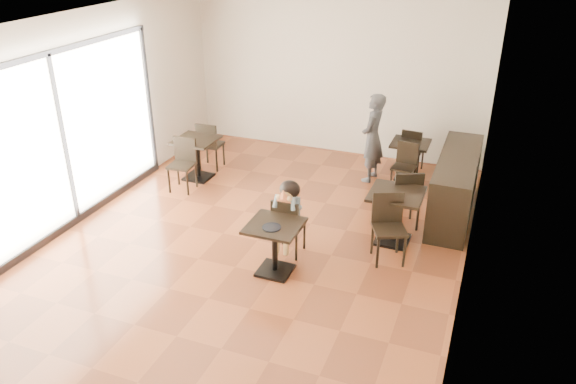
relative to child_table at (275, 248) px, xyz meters
The scene contains 23 objects.
floor 0.96m from the child_table, 129.69° to the left, with size 6.00×8.00×0.01m, color brown.
ceiling 2.96m from the child_table, 129.69° to the left, with size 6.00×8.00×0.01m, color white.
wall_back 4.87m from the child_table, 96.89° to the left, with size 6.00×0.01×3.20m, color beige.
wall_front 3.58m from the child_table, 99.68° to the right, with size 6.00×0.01×3.20m, color beige.
wall_left 3.83m from the child_table, 169.17° to the left, with size 0.01×8.00×3.20m, color beige.
wall_right 2.81m from the child_table, 15.66° to the left, with size 0.01×8.00×3.20m, color beige.
storefront_window 3.69m from the child_table, behind, with size 0.04×4.50×2.60m, color white.
child_table is the anchor object (origin of this frame).
child_chair 0.56m from the child_table, 90.00° to the left, with size 0.40×0.40×0.90m, color black, non-canonical shape.
child 0.58m from the child_table, 90.00° to the left, with size 0.40×0.57×1.13m, color slate, non-canonical shape.
plate 0.39m from the child_table, 90.00° to the right, with size 0.25×0.25×0.02m, color black.
pizza_slice 0.70m from the child_table, 90.00° to the left, with size 0.26×0.20×0.06m, color #EECB70, non-canonical shape.
adult_patron 3.56m from the child_table, 81.99° to the left, with size 0.60×0.39×1.65m, color #3B3C41.
cafe_table_mid 1.95m from the child_table, 46.19° to the left, with size 0.77×0.77×0.82m, color black, non-canonical shape.
cafe_table_left 3.49m from the child_table, 136.74° to the left, with size 0.74×0.74×0.78m, color black, non-canonical shape.
cafe_table_back 3.97m from the child_table, 73.26° to the left, with size 0.68×0.68×0.72m, color black, non-canonical shape.
chair_mid_a 2.40m from the child_table, 54.74° to the left, with size 0.44×0.44×0.98m, color black, non-canonical shape.
chair_mid_b 1.63m from the child_table, 31.75° to the left, with size 0.44×0.44×0.98m, color black, non-canonical shape.
chair_left_a 3.89m from the child_table, 130.82° to the left, with size 0.42×0.42×0.94m, color black, non-canonical shape.
chair_left_b 3.14m from the child_table, 144.07° to the left, with size 0.42×0.42×0.94m, color black, non-canonical shape.
chair_back_a 4.34m from the child_table, 74.72° to the left, with size 0.39×0.39×0.86m, color black, non-canonical shape.
chair_back_b 3.44m from the child_table, 70.62° to the left, with size 0.39×0.39×0.86m, color black, non-canonical shape.
service_counter 3.40m from the child_table, 52.16° to the left, with size 0.60×2.40×1.00m, color black.
Camera 1 is at (3.08, -6.69, 4.39)m, focal length 35.00 mm.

